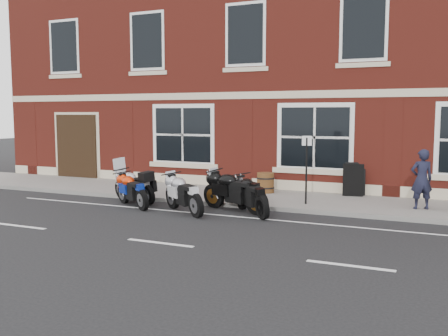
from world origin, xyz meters
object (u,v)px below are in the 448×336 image
(pedestrian_left, at_px, (422,179))
(barrel_planter, at_px, (265,183))
(moto_sport_silver, at_px, (184,193))
(parking_sign, at_px, (306,165))
(moto_touring_silver, at_px, (134,184))
(moto_naked_black, at_px, (252,194))
(moto_sport_red, at_px, (133,189))
(moto_sport_black, at_px, (234,190))
(a_board_sign, at_px, (354,179))

(pedestrian_left, bearing_deg, barrel_planter, -35.66)
(moto_sport_silver, relative_size, parking_sign, 0.92)
(moto_touring_silver, height_order, pedestrian_left, pedestrian_left)
(moto_naked_black, distance_m, pedestrian_left, 4.71)
(moto_sport_red, relative_size, parking_sign, 0.88)
(moto_sport_red, xyz_separation_m, barrel_planter, (3.00, 3.39, -0.07))
(barrel_planter, xyz_separation_m, parking_sign, (1.79, -1.56, 0.82))
(moto_touring_silver, height_order, parking_sign, parking_sign)
(moto_sport_black, relative_size, pedestrian_left, 1.35)
(a_board_sign, relative_size, parking_sign, 0.54)
(moto_sport_red, bearing_deg, moto_touring_silver, 64.59)
(moto_naked_black, xyz_separation_m, a_board_sign, (2.21, 3.46, 0.10))
(moto_sport_red, relative_size, moto_naked_black, 1.06)
(moto_sport_black, relative_size, parking_sign, 1.13)
(moto_sport_silver, bearing_deg, barrel_planter, 18.04)
(moto_naked_black, xyz_separation_m, pedestrian_left, (4.27, 1.96, 0.40))
(moto_touring_silver, height_order, moto_sport_red, moto_touring_silver)
(moto_touring_silver, xyz_separation_m, barrel_planter, (3.42, 2.71, -0.10))
(moto_sport_red, xyz_separation_m, a_board_sign, (5.84, 3.86, 0.13))
(moto_touring_silver, height_order, a_board_sign, moto_touring_silver)
(moto_naked_black, bearing_deg, parking_sign, 8.19)
(parking_sign, bearing_deg, moto_naked_black, -135.82)
(parking_sign, bearing_deg, pedestrian_left, 2.40)
(moto_sport_black, bearing_deg, moto_naked_black, -87.98)
(moto_sport_red, distance_m, a_board_sign, 7.00)
(moto_touring_silver, distance_m, moto_sport_black, 3.46)
(moto_sport_black, distance_m, barrel_planter, 2.81)
(moto_sport_red, height_order, barrel_planter, moto_sport_red)
(moto_touring_silver, height_order, moto_sport_black, moto_touring_silver)
(a_board_sign, distance_m, barrel_planter, 2.88)
(moto_touring_silver, bearing_deg, moto_sport_red, -125.26)
(moto_sport_black, relative_size, moto_naked_black, 1.35)
(moto_sport_silver, distance_m, pedestrian_left, 6.59)
(parking_sign, bearing_deg, moto_sport_silver, -152.55)
(moto_sport_black, distance_m, moto_sport_silver, 1.43)
(moto_sport_black, height_order, moto_sport_silver, moto_sport_black)
(moto_naked_black, distance_m, parking_sign, 1.98)
(moto_naked_black, height_order, parking_sign, parking_sign)
(a_board_sign, bearing_deg, moto_sport_black, -141.18)
(moto_touring_silver, height_order, moto_naked_black, moto_touring_silver)
(moto_naked_black, xyz_separation_m, barrel_planter, (-0.63, 2.99, -0.11))
(moto_sport_black, distance_m, parking_sign, 2.26)
(moto_naked_black, bearing_deg, moto_sport_red, 143.25)
(moto_sport_red, xyz_separation_m, moto_sport_black, (3.03, 0.59, 0.08))
(a_board_sign, bearing_deg, moto_sport_red, -157.10)
(moto_touring_silver, relative_size, moto_sport_silver, 1.06)
(a_board_sign, relative_size, barrel_planter, 1.61)
(pedestrian_left, xyz_separation_m, parking_sign, (-3.12, -0.52, 0.32))
(moto_sport_red, height_order, a_board_sign, a_board_sign)
(moto_sport_red, relative_size, moto_sport_black, 0.78)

